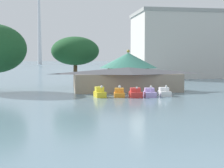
% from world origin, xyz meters
% --- Properties ---
extents(pedal_boat_yellow, '(1.67, 2.71, 1.79)m').
position_xyz_m(pedal_boat_yellow, '(6.45, 35.15, 0.60)').
color(pedal_boat_yellow, yellow).
rests_on(pedal_boat_yellow, ground).
extents(pedal_boat_orange, '(1.80, 2.55, 1.78)m').
position_xyz_m(pedal_boat_orange, '(9.31, 34.93, 0.52)').
color(pedal_boat_orange, orange).
rests_on(pedal_boat_orange, ground).
extents(pedal_boat_red, '(1.86, 2.55, 1.62)m').
position_xyz_m(pedal_boat_red, '(11.61, 34.25, 0.54)').
color(pedal_boat_red, red).
rests_on(pedal_boat_red, ground).
extents(pedal_boat_lavender, '(1.90, 2.93, 1.75)m').
position_xyz_m(pedal_boat_lavender, '(13.78, 34.44, 0.52)').
color(pedal_boat_lavender, '#B299D8').
rests_on(pedal_boat_lavender, ground).
extents(pedal_boat_white, '(1.66, 2.37, 1.70)m').
position_xyz_m(pedal_boat_white, '(16.20, 34.97, 0.52)').
color(pedal_boat_white, white).
rests_on(pedal_boat_white, ground).
extents(boathouse, '(19.44, 6.57, 4.15)m').
position_xyz_m(boathouse, '(12.12, 42.36, 2.17)').
color(boathouse, gray).
rests_on(boathouse, ground).
extents(green_roof_pavilion, '(12.70, 12.70, 7.64)m').
position_xyz_m(green_roof_pavilion, '(15.49, 58.26, 4.04)').
color(green_roof_pavilion, '#993328').
rests_on(green_roof_pavilion, ground).
extents(shoreline_tree_mid, '(9.28, 9.28, 9.91)m').
position_xyz_m(shoreline_tree_mid, '(3.69, 52.12, 7.11)').
color(shoreline_tree_mid, brown).
rests_on(shoreline_tree_mid, ground).
extents(background_building_block, '(36.97, 18.39, 19.64)m').
position_xyz_m(background_building_block, '(41.55, 83.61, 9.84)').
color(background_building_block, beige).
rests_on(background_building_block, ground).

